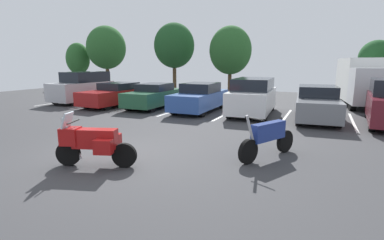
{
  "coord_description": "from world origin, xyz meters",
  "views": [
    {
      "loc": [
        5.49,
        -6.49,
        2.61
      ],
      "look_at": [
        2.08,
        1.09,
        1.01
      ],
      "focal_mm": 27.62,
      "sensor_mm": 36.0,
      "label": 1
    }
  ],
  "objects_px": {
    "car_red": "(116,95)",
    "car_blue": "(200,98)",
    "car_silver": "(83,87)",
    "car_white": "(253,96)",
    "motorcycle_second": "(268,137)",
    "box_truck": "(365,81)",
    "motorcycle_touring": "(92,142)",
    "car_green": "(154,96)",
    "car_grey": "(317,104)"
  },
  "relations": [
    {
      "from": "car_green",
      "to": "car_grey",
      "type": "relative_size",
      "value": 0.95
    },
    {
      "from": "box_truck",
      "to": "motorcycle_touring",
      "type": "bearing_deg",
      "value": -115.92
    },
    {
      "from": "car_green",
      "to": "car_white",
      "type": "height_order",
      "value": "car_white"
    },
    {
      "from": "car_blue",
      "to": "car_green",
      "type": "bearing_deg",
      "value": 178.19
    },
    {
      "from": "car_silver",
      "to": "car_white",
      "type": "relative_size",
      "value": 0.91
    },
    {
      "from": "motorcycle_second",
      "to": "car_grey",
      "type": "bearing_deg",
      "value": 80.93
    },
    {
      "from": "car_white",
      "to": "car_blue",
      "type": "bearing_deg",
      "value": -175.78
    },
    {
      "from": "car_red",
      "to": "car_white",
      "type": "height_order",
      "value": "car_white"
    },
    {
      "from": "car_red",
      "to": "car_green",
      "type": "bearing_deg",
      "value": 5.18
    },
    {
      "from": "car_green",
      "to": "car_silver",
      "type": "bearing_deg",
      "value": 177.97
    },
    {
      "from": "car_blue",
      "to": "box_truck",
      "type": "bearing_deg",
      "value": 35.65
    },
    {
      "from": "car_blue",
      "to": "car_grey",
      "type": "bearing_deg",
      "value": -0.56
    },
    {
      "from": "motorcycle_touring",
      "to": "car_green",
      "type": "height_order",
      "value": "car_green"
    },
    {
      "from": "motorcycle_touring",
      "to": "car_blue",
      "type": "xyz_separation_m",
      "value": [
        -0.94,
        9.34,
        0.1
      ]
    },
    {
      "from": "motorcycle_touring",
      "to": "car_green",
      "type": "relative_size",
      "value": 0.45
    },
    {
      "from": "car_red",
      "to": "box_truck",
      "type": "xyz_separation_m",
      "value": [
        14.01,
        6.18,
        0.85
      ]
    },
    {
      "from": "car_red",
      "to": "car_blue",
      "type": "relative_size",
      "value": 1.05
    },
    {
      "from": "car_red",
      "to": "car_white",
      "type": "bearing_deg",
      "value": 2.38
    },
    {
      "from": "car_red",
      "to": "car_white",
      "type": "relative_size",
      "value": 1.03
    },
    {
      "from": "motorcycle_second",
      "to": "car_green",
      "type": "height_order",
      "value": "car_green"
    },
    {
      "from": "motorcycle_second",
      "to": "car_silver",
      "type": "bearing_deg",
      "value": 152.43
    },
    {
      "from": "car_silver",
      "to": "box_truck",
      "type": "relative_size",
      "value": 0.69
    },
    {
      "from": "motorcycle_second",
      "to": "car_blue",
      "type": "relative_size",
      "value": 0.45
    },
    {
      "from": "car_green",
      "to": "box_truck",
      "type": "bearing_deg",
      "value": 27.49
    },
    {
      "from": "car_green",
      "to": "box_truck",
      "type": "xyz_separation_m",
      "value": [
        11.42,
        5.94,
        0.85
      ]
    },
    {
      "from": "car_silver",
      "to": "car_green",
      "type": "relative_size",
      "value": 0.98
    },
    {
      "from": "car_red",
      "to": "car_white",
      "type": "xyz_separation_m",
      "value": [
        8.46,
        0.35,
        0.24
      ]
    },
    {
      "from": "motorcycle_second",
      "to": "car_silver",
      "type": "distance_m",
      "value": 15.34
    },
    {
      "from": "car_silver",
      "to": "car_blue",
      "type": "distance_m",
      "value": 8.72
    },
    {
      "from": "car_green",
      "to": "motorcycle_touring",
      "type": "bearing_deg",
      "value": -67.3
    },
    {
      "from": "car_silver",
      "to": "car_green",
      "type": "height_order",
      "value": "car_silver"
    },
    {
      "from": "motorcycle_touring",
      "to": "car_silver",
      "type": "bearing_deg",
      "value": 135.02
    },
    {
      "from": "motorcycle_touring",
      "to": "car_silver",
      "type": "xyz_separation_m",
      "value": [
        -9.65,
        9.64,
        0.37
      ]
    },
    {
      "from": "car_red",
      "to": "motorcycle_second",
      "type": "bearing_deg",
      "value": -32.44
    },
    {
      "from": "car_silver",
      "to": "car_blue",
      "type": "xyz_separation_m",
      "value": [
        8.71,
        -0.3,
        -0.26
      ]
    },
    {
      "from": "car_green",
      "to": "car_grey",
      "type": "bearing_deg",
      "value": -0.98
    },
    {
      "from": "car_green",
      "to": "car_white",
      "type": "distance_m",
      "value": 5.88
    },
    {
      "from": "motorcycle_second",
      "to": "car_red",
      "type": "distance_m",
      "value": 12.42
    },
    {
      "from": "car_red",
      "to": "car_blue",
      "type": "height_order",
      "value": "car_blue"
    },
    {
      "from": "car_red",
      "to": "car_blue",
      "type": "distance_m",
      "value": 5.6
    },
    {
      "from": "car_blue",
      "to": "car_silver",
      "type": "bearing_deg",
      "value": 178.05
    },
    {
      "from": "car_red",
      "to": "car_grey",
      "type": "distance_m",
      "value": 11.56
    },
    {
      "from": "car_green",
      "to": "car_blue",
      "type": "bearing_deg",
      "value": -1.81
    },
    {
      "from": "car_silver",
      "to": "car_white",
      "type": "xyz_separation_m",
      "value": [
        11.57,
        -0.09,
        -0.08
      ]
    },
    {
      "from": "car_red",
      "to": "box_truck",
      "type": "bearing_deg",
      "value": 23.79
    },
    {
      "from": "motorcycle_second",
      "to": "box_truck",
      "type": "xyz_separation_m",
      "value": [
        3.53,
        12.84,
        0.95
      ]
    },
    {
      "from": "car_red",
      "to": "car_blue",
      "type": "xyz_separation_m",
      "value": [
        5.59,
        0.14,
        0.06
      ]
    },
    {
      "from": "motorcycle_second",
      "to": "car_grey",
      "type": "relative_size",
      "value": 0.45
    },
    {
      "from": "motorcycle_second",
      "to": "car_white",
      "type": "distance_m",
      "value": 7.3
    },
    {
      "from": "car_white",
      "to": "motorcycle_second",
      "type": "bearing_deg",
      "value": -73.94
    }
  ]
}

